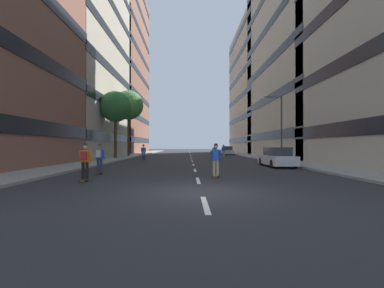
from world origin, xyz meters
The scene contains 20 objects.
ground_plane centered at (0.00, 27.46, 0.00)m, with size 164.73×164.73×0.00m, color #28282B.
sidewalk_left centered at (-9.26, 30.89, 0.07)m, with size 3.13×75.50×0.14m, color gray.
sidewalk_right centered at (9.26, 30.89, 0.07)m, with size 3.13×75.50×0.14m, color gray.
lane_markings centered at (0.00, 28.00, 0.00)m, with size 0.16×62.20×0.01m.
building_left_mid centered at (-19.64, 27.59, 13.84)m, with size 17.74×21.08×27.51m.
building_left_far centered at (-19.64, 48.46, 18.98)m, with size 17.74×23.36×37.77m.
building_right_mid centered at (19.64, 27.59, 17.92)m, with size 17.74×23.64×35.66m.
building_right_far centered at (19.64, 48.46, 14.14)m, with size 17.74×23.91×28.10m.
parked_car_near centered at (6.50, 10.85, 0.70)m, with size 1.82×4.40×1.52m.
parked_car_mid centered at (6.50, 36.42, 0.70)m, with size 1.82×4.40×1.52m.
street_tree_near centered at (-9.26, 29.30, 7.60)m, with size 4.33×4.33×9.67m.
street_tree_mid centered at (-9.26, 22.32, 6.35)m, with size 3.74×3.74×8.12m.
streetlamp_right centered at (8.58, 16.55, 4.14)m, with size 2.13×0.30×6.50m.
skater_0 centered at (2.59, 20.01, 1.02)m, with size 0.55×0.92×1.78m.
skater_1 centered at (-5.56, 5.64, 1.02)m, with size 0.54×0.91×1.78m.
skater_2 centered at (4.59, 27.21, 0.98)m, with size 0.56×0.92×1.78m.
skater_3 centered at (-5.26, 2.80, 1.02)m, with size 0.54×0.91×1.78m.
skater_4 centered at (0.98, 4.22, 0.98)m, with size 0.57×0.92×1.78m.
skater_5 centered at (5.09, 30.54, 1.02)m, with size 0.55×0.92×1.78m.
skater_6 centered at (-5.34, 19.22, 0.98)m, with size 0.55×0.92×1.78m.
Camera 1 is at (-0.50, -9.31, 1.67)m, focal length 24.25 mm.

